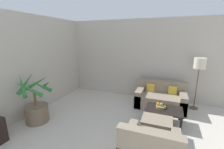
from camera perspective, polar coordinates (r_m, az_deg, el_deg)
The scene contains 10 objects.
wall_back at distance 5.22m, azimuth 18.12°, elevation 5.07°, with size 8.02×0.06×2.70m.
potted_palm at distance 4.29m, azimuth -26.86°, elevation -11.07°, with size 0.87×0.87×1.27m.
sofa_loveseat at distance 4.91m, azimuth 17.93°, elevation -8.68°, with size 1.45×0.82×0.76m.
floor_lamp at distance 4.91m, azimuth 30.37°, elevation 2.74°, with size 0.31×0.31×1.54m.
coffee_table at distance 4.05m, azimuth 19.14°, elevation -12.87°, with size 0.88×0.60×0.36m.
fruit_bowl at distance 4.07m, azimuth 18.08°, elevation -11.53°, with size 0.24×0.24×0.05m.
apple_red at distance 4.11m, azimuth 18.85°, elevation -10.47°, with size 0.07×0.07×0.07m.
apple_green at distance 4.04m, azimuth 18.29°, elevation -10.76°, with size 0.08×0.08×0.08m.
orange_fruit at distance 4.06m, azimuth 17.14°, elevation -10.55°, with size 0.07×0.07×0.07m.
ottoman at distance 3.56m, azimuth 16.53°, elevation -18.78°, with size 0.63×0.48×0.41m.
Camera 1 is at (0.26, 1.45, 2.09)m, focal length 24.00 mm.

